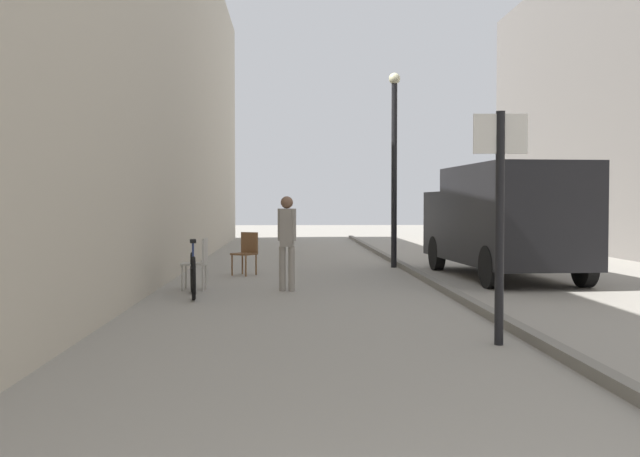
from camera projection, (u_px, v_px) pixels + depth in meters
ground_plane at (355, 290)px, 13.57m from camera, size 80.00×80.00×0.00m
building_facade_left at (61, 32)px, 13.20m from camera, size 3.26×40.00×9.24m
kerb_strip at (441, 286)px, 13.64m from camera, size 0.16×40.00×0.12m
pedestrian_main_foreground at (287, 236)px, 13.38m from camera, size 0.33×0.23×1.71m
delivery_van at (503, 218)px, 15.71m from camera, size 2.36×5.54×2.35m
street_sign_post at (500, 207)px, 8.26m from camera, size 0.60×0.10×2.60m
lamp_post at (394, 157)px, 18.20m from camera, size 0.28×0.28×4.76m
bicycle_leaning at (193, 274)px, 12.61m from camera, size 0.32×1.76×0.98m
cafe_chair_near_window at (246, 250)px, 16.37m from camera, size 0.61×0.61×0.94m
cafe_chair_by_doorway at (199, 260)px, 13.62m from camera, size 0.46×0.46×0.94m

